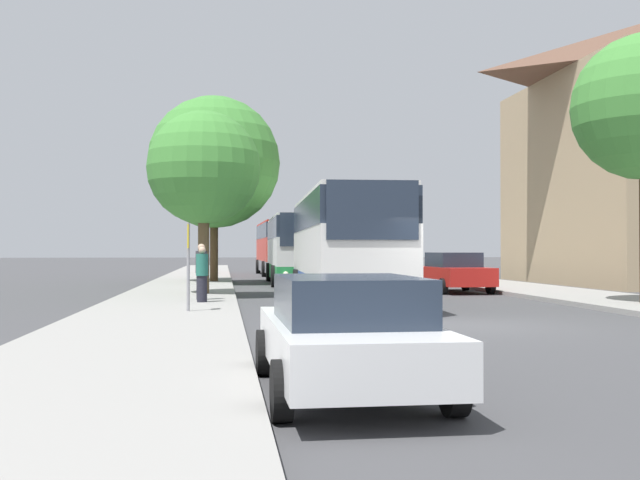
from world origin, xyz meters
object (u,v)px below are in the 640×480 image
bus_middle (297,248)px  parked_car_right_near (454,272)px  bus_rear (280,247)px  parked_car_left_curb (346,332)px  pedestrian_waiting_far (202,274)px  tree_left_near (204,168)px  tree_left_far (214,162)px  pedestrian_waiting_near (201,271)px  bus_stop_sign (188,256)px  bus_front (344,246)px  parked_car_right_far (381,266)px

bus_middle → parked_car_right_near: bearing=-54.6°
bus_rear → parked_car_left_curb: (-2.33, -41.69, -1.15)m
pedestrian_waiting_far → tree_left_near: size_ratio=0.25×
parked_car_right_near → tree_left_near: size_ratio=0.67×
bus_middle → tree_left_near: bearing=-111.8°
tree_left_near → tree_left_far: tree_left_far is taller
bus_middle → parked_car_right_near: 9.89m
bus_middle → pedestrian_waiting_near: size_ratio=6.18×
pedestrian_waiting_far → tree_left_near: bearing=-4.8°
parked_car_left_curb → bus_stop_sign: bearing=102.0°
bus_rear → tree_left_near: (-4.47, -23.50, 2.74)m
pedestrian_waiting_near → tree_left_near: (-0.02, 3.32, 3.59)m
parked_car_right_near → pedestrian_waiting_far: (-9.81, -6.51, 0.16)m
bus_front → tree_left_near: size_ratio=1.76×
parked_car_right_near → tree_left_far: size_ratio=0.47×
bus_stop_sign → tree_left_far: size_ratio=0.24×
bus_stop_sign → tree_left_near: size_ratio=0.34×
bus_front → bus_middle: (-0.13, 13.77, -0.05)m
bus_stop_sign → parked_car_left_curb: bearing=-77.5°
bus_front → bus_rear: bus_rear is taller
parked_car_right_far → pedestrian_waiting_far: size_ratio=2.85×
parked_car_left_curb → tree_left_near: bearing=96.2°
parked_car_left_curb → pedestrian_waiting_far: bearing=98.1°
tree_left_near → tree_left_far: (0.24, 10.47, 1.42)m
parked_car_left_curb → parked_car_right_near: 21.70m
bus_rear → parked_car_left_curb: size_ratio=2.51×
bus_front → tree_left_near: (-4.48, 3.55, 2.80)m
bus_stop_sign → bus_middle: bearing=75.8°
parked_car_right_far → tree_left_far: size_ratio=0.51×
bus_front → tree_left_near: 6.36m
pedestrian_waiting_near → pedestrian_waiting_far: (0.05, -1.11, -0.05)m
bus_rear → parked_car_right_far: bearing=-49.1°
parked_car_right_near → tree_left_near: (-9.88, -2.08, 3.80)m
bus_middle → parked_car_left_curb: size_ratio=2.40×
bus_rear → parked_car_left_curb: 41.77m
bus_stop_sign → pedestrian_waiting_near: bearing=87.3°
parked_car_right_far → pedestrian_waiting_near: size_ratio=2.69×
bus_rear → parked_car_right_near: size_ratio=2.60×
bus_middle → bus_stop_sign: size_ratio=4.79×
bus_middle → pedestrian_waiting_far: (-4.28, -14.65, -0.80)m
bus_rear → tree_left_near: tree_left_near is taller
tree_left_near → bus_front: bearing=-38.4°
bus_front → pedestrian_waiting_far: 4.58m
parked_car_left_curb → pedestrian_waiting_near: bearing=97.7°
bus_rear → pedestrian_waiting_far: size_ratio=6.85×
bus_rear → bus_stop_sign: (-4.65, -31.18, -0.33)m
parked_car_left_curb → tree_left_far: tree_left_far is taller
parked_car_right_near → pedestrian_waiting_far: 11.78m
bus_front → parked_car_left_curb: size_ratio=2.55×
parked_car_left_curb → parked_car_right_far: size_ratio=0.96×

